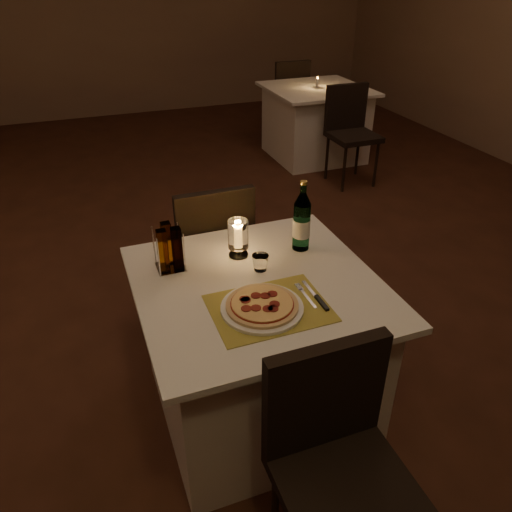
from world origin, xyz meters
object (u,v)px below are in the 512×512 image
object	(u,v)px
chair_near	(336,449)
chair_far	(212,243)
hurricane_candle	(238,235)
neighbor_table_right	(315,123)
main_table	(258,349)
plate	(262,308)
water_bottle	(302,222)
pizza	(262,304)
tumbler	(260,263)

from	to	relation	value
chair_near	chair_far	world-z (taller)	same
hurricane_candle	neighbor_table_right	distance (m)	3.48
main_table	plate	distance (m)	0.42
plate	hurricane_candle	size ratio (longest dim) A/B	1.81
chair_far	water_bottle	distance (m)	0.67
main_table	neighbor_table_right	xyz separation A→B (m)	(1.85, 3.15, 0.00)
main_table	chair_near	world-z (taller)	chair_near
chair_far	pizza	world-z (taller)	chair_far
chair_far	tumbler	xyz separation A→B (m)	(0.05, -0.62, 0.23)
main_table	plate	xyz separation A→B (m)	(-0.05, -0.18, 0.38)
tumbler	main_table	bearing A→B (deg)	-116.98
water_bottle	hurricane_candle	bearing A→B (deg)	172.66
water_bottle	neighbor_table_right	xyz separation A→B (m)	(1.56, 2.95, -0.50)
plate	main_table	bearing A→B (deg)	74.48
neighbor_table_right	chair_near	bearing A→B (deg)	-115.55
water_bottle	plate	bearing A→B (deg)	-131.64
chair_near	tumbler	world-z (taller)	chair_near
chair_near	main_table	bearing A→B (deg)	90.00
plate	pizza	world-z (taller)	pizza
chair_far	chair_near	bearing A→B (deg)	-90.00
pizza	tumbler	size ratio (longest dim) A/B	3.88
main_table	chair_far	bearing A→B (deg)	90.00
water_bottle	hurricane_candle	size ratio (longest dim) A/B	1.89
chair_near	neighbor_table_right	xyz separation A→B (m)	(1.85, 3.86, -0.18)
tumbler	neighbor_table_right	bearing A→B (deg)	59.51
tumbler	water_bottle	xyz separation A→B (m)	(0.24, 0.11, 0.10)
water_bottle	neighbor_table_right	world-z (taller)	water_bottle
chair_near	water_bottle	world-z (taller)	water_bottle
chair_near	water_bottle	xyz separation A→B (m)	(0.29, 0.92, 0.33)
main_table	hurricane_candle	xyz separation A→B (m)	(-0.00, 0.24, 0.47)
plate	water_bottle	world-z (taller)	water_bottle
water_bottle	pizza	bearing A→B (deg)	-131.67
chair_near	water_bottle	size ratio (longest dim) A/B	2.70
chair_far	pizza	xyz separation A→B (m)	(-0.05, -0.89, 0.22)
chair_far	hurricane_candle	size ratio (longest dim) A/B	5.10
main_table	water_bottle	distance (m)	0.61
hurricane_candle	neighbor_table_right	world-z (taller)	hurricane_candle
water_bottle	hurricane_candle	xyz separation A→B (m)	(-0.29, 0.04, -0.03)
main_table	water_bottle	size ratio (longest dim) A/B	3.00
water_bottle	neighbor_table_right	distance (m)	3.37
chair_far	neighbor_table_right	distance (m)	3.06
pizza	water_bottle	world-z (taller)	water_bottle
pizza	hurricane_candle	size ratio (longest dim) A/B	1.59
neighbor_table_right	water_bottle	bearing A→B (deg)	-117.86
tumbler	hurricane_candle	distance (m)	0.17
main_table	tumbler	xyz separation A→B (m)	(0.05, 0.09, 0.40)
main_table	water_bottle	bearing A→B (deg)	34.88
chair_near	hurricane_candle	distance (m)	1.00
chair_near	water_bottle	bearing A→B (deg)	72.47
water_bottle	tumbler	bearing A→B (deg)	-155.73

